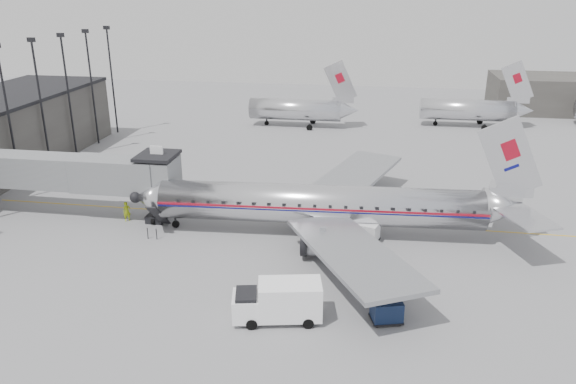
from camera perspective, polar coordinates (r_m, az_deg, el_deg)
name	(u,v)px	position (r m, az deg, el deg)	size (l,w,h in m)	color
ground	(246,243)	(48.16, -4.32, -5.24)	(160.00, 160.00, 0.00)	slate
apron_line	(291,218)	(52.98, 0.33, -2.69)	(0.15, 60.00, 0.01)	gold
jet_bridge	(79,174)	(55.78, -20.45, 1.76)	(21.00, 6.20, 7.10)	#585A5C
floodlight_masts	(25,105)	(68.10, -25.18, 7.99)	(0.90, 42.25, 15.25)	black
distant_aircraft_near	(297,109)	(86.93, 0.88, 8.45)	(16.39, 3.20, 10.26)	silver
distant_aircraft_mid	(468,109)	(91.01, 17.85, 8.02)	(16.39, 3.20, 10.26)	silver
airliner	(328,205)	(48.79, 4.09, -1.30)	(35.06, 32.43, 11.08)	silver
service_van	(278,301)	(37.20, -0.98, -10.99)	(6.10, 3.30, 2.72)	white
baggage_cart_navy	(387,310)	(37.88, 9.99, -11.77)	(2.34, 2.01, 1.57)	#0D1935
baggage_cart_white	(366,232)	(48.42, 7.89, -4.02)	(2.62, 2.27, 1.75)	silver
ramp_worker	(127,211)	(54.21, -16.05, -1.92)	(0.68, 0.45, 1.87)	#9EB915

